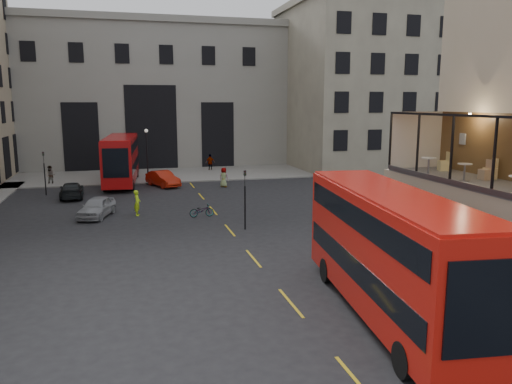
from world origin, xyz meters
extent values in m
plane|color=black|center=(0.00, 0.00, 0.00)|extent=(140.00, 140.00, 0.00)
cube|color=black|center=(4.98, 0.00, 2.00)|extent=(0.08, 9.20, 3.00)
cube|color=brown|center=(7.97, 0.00, 6.05)|extent=(0.04, 10.00, 2.90)
cube|color=beige|center=(6.50, 5.00, 6.05)|extent=(3.00, 0.04, 2.90)
cube|color=black|center=(6.50, 0.00, 7.50)|extent=(3.00, 10.00, 0.04)
cube|color=slate|center=(5.00, 0.00, 4.70)|extent=(0.12, 10.00, 0.18)
cube|color=black|center=(5.00, 0.00, 7.45)|extent=(0.12, 10.00, 0.10)
cube|color=beige|center=(7.92, 3.20, 6.20)|extent=(0.04, 0.45, 0.55)
cylinder|color=#FFD899|center=(7.30, 2.00, 7.45)|extent=(0.12, 0.12, 0.05)
cube|color=tan|center=(6.50, 0.00, 2.25)|extent=(3.00, 11.00, 4.50)
cube|color=slate|center=(6.50, 0.00, 4.55)|extent=(3.00, 10.00, 0.10)
cube|color=gray|center=(-5.00, 48.00, 9.00)|extent=(34.00, 10.00, 18.00)
cube|color=gray|center=(-5.00, 48.00, 17.60)|extent=(35.00, 10.60, 0.80)
cube|color=black|center=(-5.00, 42.96, 5.00)|extent=(6.00, 0.12, 10.00)
cube|color=black|center=(-13.00, 42.96, 4.00)|extent=(4.00, 0.12, 8.00)
cube|color=black|center=(3.00, 42.96, 4.00)|extent=(4.00, 0.12, 8.00)
cube|color=#9D977F|center=(20.00, 40.00, 10.00)|extent=(16.00, 18.00, 20.00)
cube|color=#9D977F|center=(20.00, 40.00, 19.60)|extent=(16.60, 18.60, 0.80)
cube|color=slate|center=(-6.00, 38.00, 0.06)|extent=(40.00, 12.00, 0.12)
cylinder|color=black|center=(-1.00, 12.00, 1.40)|extent=(0.10, 0.10, 2.80)
imported|color=black|center=(-1.00, 12.00, 3.30)|extent=(0.16, 0.20, 1.00)
cylinder|color=black|center=(-15.00, 28.00, 1.40)|extent=(0.10, 0.10, 2.80)
imported|color=black|center=(-15.00, 28.00, 3.30)|extent=(0.16, 0.20, 1.00)
cylinder|color=black|center=(-6.00, 34.00, 2.50)|extent=(0.14, 0.14, 5.00)
cylinder|color=black|center=(-6.00, 34.00, 0.25)|extent=(0.36, 0.36, 0.50)
sphere|color=silver|center=(-6.00, 34.00, 5.15)|extent=(0.36, 0.36, 0.36)
cube|color=red|center=(1.12, -2.05, 2.55)|extent=(4.03, 12.17, 4.23)
cube|color=black|center=(1.12, -2.05, 1.95)|extent=(4.00, 11.53, 0.87)
cube|color=black|center=(1.12, -2.05, 3.85)|extent=(4.00, 11.53, 0.87)
cube|color=red|center=(1.12, -2.05, 4.70)|extent=(3.89, 11.92, 0.13)
cylinder|color=black|center=(0.31, 1.88, 0.54)|extent=(0.42, 1.11, 1.09)
cylinder|color=black|center=(2.77, 1.61, 0.54)|extent=(0.42, 1.11, 1.09)
cylinder|color=black|center=(-0.58, -6.07, 0.54)|extent=(0.42, 1.11, 1.09)
cylinder|color=black|center=(1.88, -6.35, 0.54)|extent=(0.42, 1.11, 1.09)
cube|color=#A30B0C|center=(-8.57, 32.58, 2.52)|extent=(3.56, 11.98, 4.19)
cube|color=black|center=(-8.57, 32.58, 1.93)|extent=(3.55, 11.34, 0.86)
cube|color=black|center=(-8.57, 32.58, 3.81)|extent=(3.55, 11.34, 0.86)
cube|color=#A30B0C|center=(-8.57, 32.58, 4.65)|extent=(3.44, 11.74, 0.13)
cylinder|color=black|center=(-9.50, 36.44, 0.54)|extent=(0.38, 1.09, 1.07)
cylinder|color=black|center=(-7.07, 36.26, 0.54)|extent=(0.38, 1.09, 1.07)
cylinder|color=black|center=(-10.10, 28.55, 0.54)|extent=(0.38, 1.09, 1.07)
cylinder|color=black|center=(-7.66, 28.37, 0.54)|extent=(0.38, 1.09, 1.07)
imported|color=gray|center=(-10.29, 18.08, 0.71)|extent=(2.88, 4.50, 1.43)
imported|color=#A21B09|center=(-4.77, 30.15, 0.74)|extent=(3.22, 4.77, 1.49)
imported|color=black|center=(-12.69, 26.07, 0.66)|extent=(2.11, 4.67, 1.33)
imported|color=gray|center=(-3.13, 16.26, 0.45)|extent=(1.74, 0.68, 0.90)
imported|color=#BCF019|center=(-7.51, 17.81, 0.92)|extent=(0.56, 0.74, 1.83)
imported|color=gray|center=(-15.32, 33.79, 0.94)|extent=(1.07, 0.93, 1.89)
imported|color=gray|center=(-7.31, 38.14, 0.98)|extent=(1.43, 1.39, 1.96)
imported|color=gray|center=(1.51, 40.00, 0.99)|extent=(1.23, 0.70, 1.97)
imported|color=gray|center=(0.82, 28.27, 0.94)|extent=(1.09, 1.04, 1.88)
cylinder|color=beige|center=(6.02, 0.41, 5.35)|extent=(0.61, 0.61, 0.04)
cylinder|color=slate|center=(6.02, 0.41, 4.98)|extent=(0.08, 0.08, 0.72)
cylinder|color=slate|center=(6.02, 0.41, 4.62)|extent=(0.45, 0.45, 0.03)
cylinder|color=beige|center=(5.39, 2.14, 5.44)|extent=(0.69, 0.69, 0.05)
cylinder|color=slate|center=(5.39, 2.14, 5.02)|extent=(0.09, 0.09, 0.80)
cylinder|color=slate|center=(5.39, 2.14, 4.62)|extent=(0.50, 0.50, 0.03)
cube|color=tan|center=(7.12, 0.46, 4.83)|extent=(0.45, 0.45, 0.47)
cube|color=tan|center=(7.32, 0.46, 5.28)|extent=(0.05, 0.44, 0.42)
cube|color=#D5B97B|center=(7.49, 0.62, 4.85)|extent=(0.53, 0.53, 0.49)
cube|color=#D5B97B|center=(7.70, 0.59, 5.31)|extent=(0.12, 0.46, 0.44)
cube|color=#DBC77E|center=(7.17, 3.52, 4.85)|extent=(0.56, 0.56, 0.50)
cube|color=#DBC77E|center=(7.38, 3.48, 5.32)|extent=(0.15, 0.46, 0.44)
camera|label=1|loc=(-8.19, -17.99, 7.96)|focal=35.00mm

